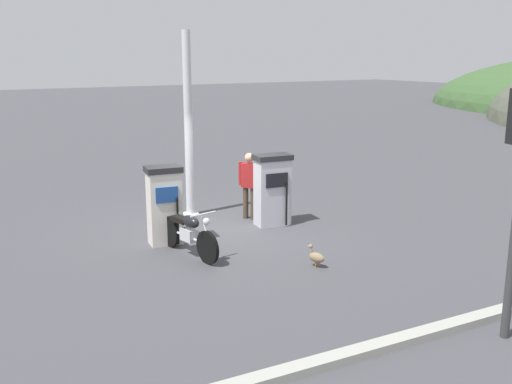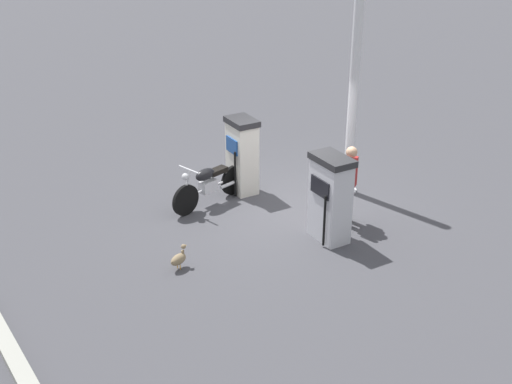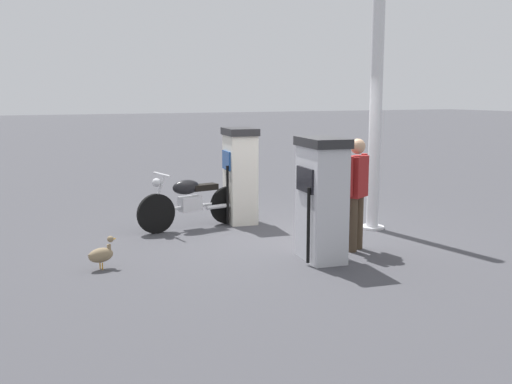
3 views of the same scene
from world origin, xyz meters
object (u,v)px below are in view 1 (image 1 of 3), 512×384
attendant_person (249,182)px  canopy_support_pole (188,129)px  motorcycle_near_pump (188,232)px  fuel_pump_near (164,205)px  fuel_pump_far (272,189)px  wandering_duck (316,257)px

attendant_person → canopy_support_pole: 1.92m
motorcycle_near_pump → fuel_pump_near: bearing=-173.8°
motorcycle_near_pump → canopy_support_pole: canopy_support_pole is taller
fuel_pump_far → wandering_duck: 2.94m
fuel_pump_near → motorcycle_near_pump: 1.00m
attendant_person → fuel_pump_near: bearing=-74.0°
fuel_pump_near → attendant_person: bearing=106.0°
attendant_person → motorcycle_near_pump: bearing=-55.2°
motorcycle_near_pump → attendant_person: bearing=124.8°
fuel_pump_near → canopy_support_pole: 2.60m
fuel_pump_far → canopy_support_pole: (-1.77, -1.24, 1.28)m
fuel_pump_far → canopy_support_pole: bearing=-144.9°
canopy_support_pole → fuel_pump_near: bearing=-38.2°
fuel_pump_far → motorcycle_near_pump: fuel_pump_far is taller
fuel_pump_far → motorcycle_near_pump: (0.93, -2.54, -0.37)m
motorcycle_near_pump → attendant_person: 2.88m
motorcycle_near_pump → canopy_support_pole: size_ratio=0.45×
attendant_person → wandering_duck: (3.45, -0.61, -0.71)m
fuel_pump_far → wandering_duck: (2.75, -0.81, -0.63)m
motorcycle_near_pump → wandering_duck: bearing=43.5°
attendant_person → fuel_pump_far: bearing=15.8°
wandering_duck → canopy_support_pole: 4.93m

